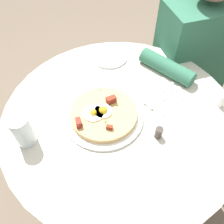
{
  "coord_description": "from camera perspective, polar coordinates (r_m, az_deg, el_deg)",
  "views": [
    {
      "loc": [
        -0.2,
        -0.53,
        1.44
      ],
      "look_at": [
        -0.03,
        -0.0,
        0.74
      ],
      "focal_mm": 37.4,
      "sensor_mm": 36.0,
      "label": 1
    }
  ],
  "objects": [
    {
      "name": "ground_plane",
      "position": [
        1.55,
        1.22,
        -16.67
      ],
      "size": [
        6.0,
        6.0,
        0.0
      ],
      "primitive_type": "plane",
      "color": "#6B5B4C"
    },
    {
      "name": "dining_table",
      "position": [
        1.06,
        1.73,
        -5.85
      ],
      "size": [
        0.93,
        0.93,
        0.72
      ],
      "color": "beige",
      "rests_on": "ground_plane"
    },
    {
      "name": "person_seated",
      "position": [
        1.44,
        17.61,
        8.6
      ],
      "size": [
        0.53,
        0.41,
        1.14
      ],
      "color": "#2D2D33",
      "rests_on": "ground_plane"
    },
    {
      "name": "pizza_plate",
      "position": [
        0.9,
        -2.02,
        -1.09
      ],
      "size": [
        0.31,
        0.31,
        0.01
      ],
      "primitive_type": "cylinder",
      "color": "white",
      "rests_on": "dining_table"
    },
    {
      "name": "breakfast_pizza",
      "position": [
        0.88,
        -2.19,
        -0.38
      ],
      "size": [
        0.26,
        0.26,
        0.05
      ],
      "color": "tan",
      "rests_on": "pizza_plate"
    },
    {
      "name": "bread_plate",
      "position": [
        1.15,
        -0.6,
        13.34
      ],
      "size": [
        0.17,
        0.17,
        0.01
      ],
      "primitive_type": "cylinder",
      "color": "white",
      "rests_on": "dining_table"
    },
    {
      "name": "napkin",
      "position": [
        0.99,
        12.17,
        3.87
      ],
      "size": [
        0.21,
        0.2,
        0.0
      ],
      "primitive_type": "cube",
      "rotation": [
        0.0,
        0.0,
        0.42
      ],
      "color": "white",
      "rests_on": "dining_table"
    },
    {
      "name": "fork",
      "position": [
        0.98,
        13.0,
        3.44
      ],
      "size": [
        0.17,
        0.08,
        0.0
      ],
      "primitive_type": "cube",
      "rotation": [
        0.0,
        0.0,
        0.42
      ],
      "color": "silver",
      "rests_on": "napkin"
    },
    {
      "name": "knife",
      "position": [
        1.0,
        11.45,
        4.63
      ],
      "size": [
        0.17,
        0.08,
        0.0
      ],
      "primitive_type": "cube",
      "rotation": [
        0.0,
        0.0,
        0.42
      ],
      "color": "silver",
      "rests_on": "napkin"
    },
    {
      "name": "water_glass",
      "position": [
        0.85,
        -21.03,
        -4.34
      ],
      "size": [
        0.07,
        0.07,
        0.13
      ],
      "primitive_type": "cylinder",
      "color": "silver",
      "rests_on": "dining_table"
    },
    {
      "name": "salt_shaker",
      "position": [
        1.02,
        25.3,
        2.49
      ],
      "size": [
        0.03,
        0.03,
        0.06
      ],
      "primitive_type": "cylinder",
      "color": "white",
      "rests_on": "dining_table"
    },
    {
      "name": "pepper_shaker",
      "position": [
        0.85,
        11.34,
        -4.98
      ],
      "size": [
        0.03,
        0.03,
        0.05
      ],
      "primitive_type": "cylinder",
      "color": "#3F3833",
      "rests_on": "dining_table"
    }
  ]
}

